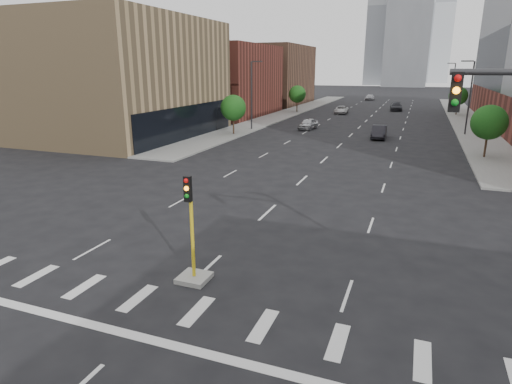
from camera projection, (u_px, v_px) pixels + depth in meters
The scene contains 21 objects.
sidewalk_left_far at pixel (290, 112), 80.76m from camera, with size 5.00×92.00×0.15m, color gray.
sidewalk_right_far at pixel (465, 119), 70.56m from camera, with size 5.00×92.00×0.15m, color gray.
building_left_mid at pixel (116, 78), 52.55m from camera, with size 20.00×24.00×14.00m, color #A1835B.
building_left_far_a at pixel (211, 80), 76.16m from camera, with size 20.00×22.00×12.00m, color brown.
building_left_far_b at pixel (261, 75), 99.35m from camera, with size 20.00×24.00×13.00m, color brown.
tower_left at pixel (394, 7), 199.56m from camera, with size 22.00×22.00×70.00m, color #B2B7BC.
tower_right at pixel (435, 5), 227.93m from camera, with size 20.00×20.00×80.00m, color #B2B7BC.
tower_mid at pixel (408, 34), 182.56m from camera, with size 18.00×18.00×44.00m, color slate.
median_traffic_signal at pixel (193, 258), 17.05m from camera, with size 1.20×1.20×4.40m.
streetlight_right_a at pixel (469, 95), 52.66m from camera, with size 1.60×0.22×9.07m.
streetlight_right_b at pixel (453, 84), 84.07m from camera, with size 1.60×0.22×9.07m.
streetlight_left at pixel (252, 93), 57.29m from camera, with size 1.60×0.22×9.07m.
tree_left_near at pixel (233, 108), 53.46m from camera, with size 3.20×3.20×4.85m.
tree_left_far at pixel (297, 94), 80.38m from camera, with size 3.20×3.20×4.85m.
tree_right_near at pixel (489, 122), 39.46m from camera, with size 3.20×3.20×4.85m.
tree_right_far at pixel (458, 96), 75.35m from camera, with size 3.20×3.20×4.85m.
car_near_left at pixel (308, 124), 59.16m from camera, with size 1.76×4.37×1.49m, color #B5B6BA.
car_mid_right at pixel (379, 132), 51.48m from camera, with size 1.64×4.70×1.55m, color black.
car_far_left at pixel (341, 110), 79.06m from camera, with size 2.29×4.96×1.38m, color silver.
car_deep_right at pixel (396, 107), 84.14m from camera, with size 2.19×5.38×1.56m, color black.
car_distant at pixel (370, 97), 110.99m from camera, with size 1.84×4.58×1.56m, color #B8B8BD.
Camera 1 is at (7.89, -4.74, 8.32)m, focal length 30.00 mm.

